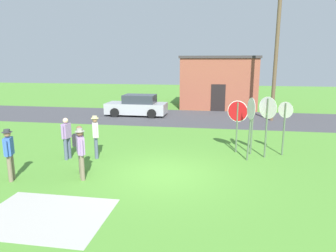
# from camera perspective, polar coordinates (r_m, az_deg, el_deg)

# --- Properties ---
(ground_plane) EXTENTS (80.00, 80.00, 0.00)m
(ground_plane) POSITION_cam_1_polar(r_m,az_deg,el_deg) (10.70, -1.05, -9.05)
(ground_plane) COLOR #518E33
(street_asphalt) EXTENTS (60.00, 6.40, 0.01)m
(street_asphalt) POSITION_cam_1_polar(r_m,az_deg,el_deg) (21.04, 4.21, 1.56)
(street_asphalt) COLOR #424247
(street_asphalt) RESTS_ON ground
(concrete_path) EXTENTS (3.20, 2.40, 0.01)m
(concrete_path) POSITION_cam_1_polar(r_m,az_deg,el_deg) (8.63, -22.23, -15.44)
(concrete_path) COLOR #ADAAA3
(concrete_path) RESTS_ON ground
(building_background) EXTENTS (6.27, 4.62, 4.27)m
(building_background) POSITION_cam_1_polar(r_m,az_deg,el_deg) (26.11, 9.53, 8.23)
(building_background) COLOR brown
(building_background) RESTS_ON ground
(utility_pole) EXTENTS (1.80, 0.24, 8.91)m
(utility_pole) POSITION_cam_1_polar(r_m,az_deg,el_deg) (20.87, 19.82, 13.60)
(utility_pole) COLOR brown
(utility_pole) RESTS_ON ground
(parked_car_on_street) EXTENTS (4.31, 2.05, 1.51)m
(parked_car_on_street) POSITION_cam_1_polar(r_m,az_deg,el_deg) (21.93, -5.83, 3.78)
(parked_car_on_street) COLOR #A5A8AD
(parked_car_on_street) RESTS_ON ground
(stop_sign_tallest) EXTENTS (0.58, 0.69, 2.50)m
(stop_sign_tallest) POSITION_cam_1_polar(r_m,az_deg,el_deg) (12.67, 18.24, 1.86)
(stop_sign_tallest) COLOR #51664C
(stop_sign_tallest) RESTS_ON ground
(stop_sign_far_back) EXTENTS (0.10, 0.81, 2.35)m
(stop_sign_far_back) POSITION_cam_1_polar(r_m,az_deg,el_deg) (12.98, 15.70, 1.72)
(stop_sign_far_back) COLOR #51664C
(stop_sign_far_back) RESTS_ON ground
(stop_sign_leaning_left) EXTENTS (0.26, 0.83, 2.50)m
(stop_sign_leaning_left) POSITION_cam_1_polar(r_m,az_deg,el_deg) (12.12, 15.34, 1.56)
(stop_sign_leaning_left) COLOR #51664C
(stop_sign_leaning_left) RESTS_ON ground
(stop_sign_leaning_right) EXTENTS (0.49, 0.47, 2.26)m
(stop_sign_leaning_right) POSITION_cam_1_polar(r_m,az_deg,el_deg) (13.26, 21.20, 1.12)
(stop_sign_leaning_right) COLOR #51664C
(stop_sign_leaning_right) RESTS_ON ground
(stop_sign_rear_left) EXTENTS (0.83, 0.39, 2.25)m
(stop_sign_rear_left) POSITION_cam_1_polar(r_m,az_deg,el_deg) (13.11, 12.98, 1.68)
(stop_sign_rear_left) COLOR #51664C
(stop_sign_rear_left) RESTS_ON ground
(person_holding_notes) EXTENTS (0.35, 0.53, 1.74)m
(person_holding_notes) POSITION_cam_1_polar(r_m,az_deg,el_deg) (12.50, -13.53, -1.54)
(person_holding_notes) COLOR #4C5670
(person_holding_notes) RESTS_ON ground
(person_in_teal) EXTENTS (0.42, 0.55, 1.69)m
(person_in_teal) POSITION_cam_1_polar(r_m,az_deg,el_deg) (11.00, -16.36, -3.58)
(person_in_teal) COLOR #2D2D33
(person_in_teal) RESTS_ON ground
(person_in_dark_shirt) EXTENTS (0.38, 0.49, 1.74)m
(person_in_dark_shirt) POSITION_cam_1_polar(r_m,az_deg,el_deg) (10.35, -16.14, -4.53)
(person_in_dark_shirt) COLOR #7A6B56
(person_in_dark_shirt) RESTS_ON ground
(person_on_left) EXTENTS (0.32, 0.54, 1.74)m
(person_on_left) POSITION_cam_1_polar(r_m,az_deg,el_deg) (11.12, -27.81, -4.34)
(person_on_left) COLOR #7A6B56
(person_on_left) RESTS_ON ground
(person_near_signs) EXTENTS (0.27, 0.56, 1.69)m
(person_near_signs) POSITION_cam_1_polar(r_m,az_deg,el_deg) (12.65, -18.61, -1.83)
(person_near_signs) COLOR #4C5670
(person_near_signs) RESTS_ON ground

